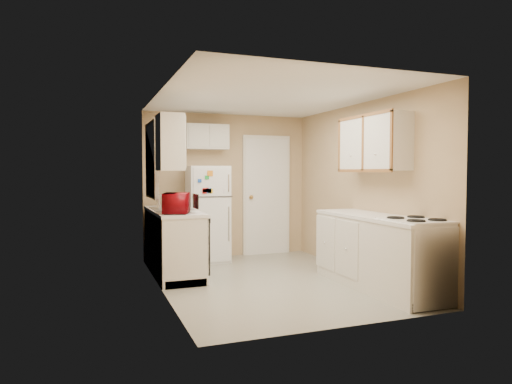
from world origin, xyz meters
name	(u,v)px	position (x,y,z in m)	size (l,w,h in m)	color
floor	(269,281)	(0.00, 0.00, 0.00)	(3.80, 3.80, 0.00)	#ACAA9D
ceiling	(269,97)	(0.00, 0.00, 2.40)	(3.80, 3.80, 0.00)	white
wall_left	(161,191)	(-1.40, 0.00, 1.20)	(3.80, 3.80, 0.00)	tan
wall_right	(361,188)	(1.40, 0.00, 1.20)	(3.80, 3.80, 0.00)	tan
wall_back	(227,186)	(0.00, 1.90, 1.20)	(2.80, 2.80, 0.00)	tan
wall_front	(347,198)	(0.00, -1.90, 1.20)	(2.80, 2.80, 0.00)	tan
left_counter	(173,241)	(-1.10, 0.90, 0.45)	(0.60, 1.80, 0.90)	silver
dishwasher	(203,244)	(-0.81, 0.30, 0.49)	(0.03, 0.58, 0.72)	black
sink	(171,212)	(-1.10, 1.05, 0.86)	(0.54, 0.74, 0.16)	gray
microwave	(177,202)	(-1.15, 0.35, 1.05)	(0.26, 0.47, 0.31)	maroon
soap_bottle	(165,201)	(-1.15, 1.30, 1.00)	(0.08, 0.09, 0.19)	white
window_blinds	(152,160)	(-1.36, 1.05, 1.60)	(0.10, 0.98, 1.08)	silver
upper_cabinet_left	(170,143)	(-1.25, 0.22, 1.80)	(0.30, 0.45, 0.70)	silver
refrigerator	(208,214)	(-0.42, 1.58, 0.76)	(0.63, 0.61, 1.53)	white
cabinet_over_fridge	(206,137)	(-0.40, 1.75, 2.00)	(0.70, 0.30, 0.40)	silver
interior_door	(266,195)	(0.70, 1.86, 1.02)	(0.86, 0.06, 2.08)	white
right_counter	(376,252)	(1.10, -0.80, 0.45)	(0.60, 2.00, 0.90)	silver
stove	(415,262)	(1.15, -1.45, 0.44)	(0.58, 0.72, 0.87)	white
upper_cabinet_right	(374,144)	(1.25, -0.50, 1.80)	(0.30, 1.20, 0.70)	silver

